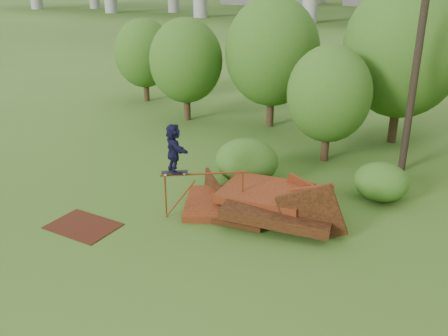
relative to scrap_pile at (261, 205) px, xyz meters
The scene contains 14 objects.
ground 2.47m from the scrap_pile, 97.95° to the right, with size 240.00×240.00×0.00m, color #2D5116.
scrap_pile is the anchor object (origin of this frame).
grind_rail 1.96m from the scrap_pile, 153.51° to the right, with size 2.30×1.62×1.48m.
skateboard 2.97m from the scrap_pile, 150.82° to the right, with size 0.80×0.65×0.09m.
skater 3.36m from the scrap_pile, 150.82° to the right, with size 1.44×0.46×1.55m, color black.
flat_plate 5.64m from the scrap_pile, 144.51° to the right, with size 2.07×1.48×0.03m, color #3B180C.
tree_0 11.66m from the scrap_pile, 134.06° to the left, with size 3.70×3.70×5.22m.
tree_1 10.42m from the scrap_pile, 111.64° to the left, with size 4.54×4.54×6.32m.
tree_2 6.29m from the scrap_pile, 87.41° to the left, with size 3.36×3.36×4.74m.
tree_3 10.52m from the scrap_pile, 76.59° to the left, with size 5.15×5.15×7.15m.
tree_6 16.20m from the scrap_pile, 139.46° to the left, with size 3.44×3.44×4.81m.
shrub_left 2.85m from the scrap_pile, 125.49° to the left, with size 2.37×2.18×1.64m, color #1C4713.
shrub_right 4.37m from the scrap_pile, 44.70° to the left, with size 1.86×1.70×1.32m, color #1C4713.
utility_pole 8.44m from the scrap_pile, 61.93° to the left, with size 1.40×0.28×10.03m.
Camera 1 is at (6.05, -10.84, 7.49)m, focal length 40.00 mm.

